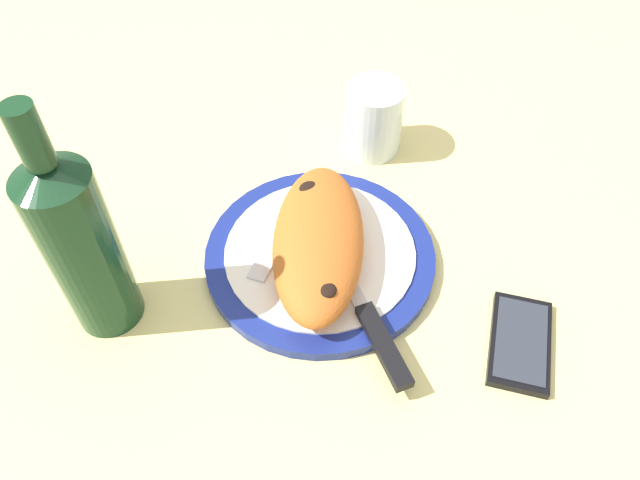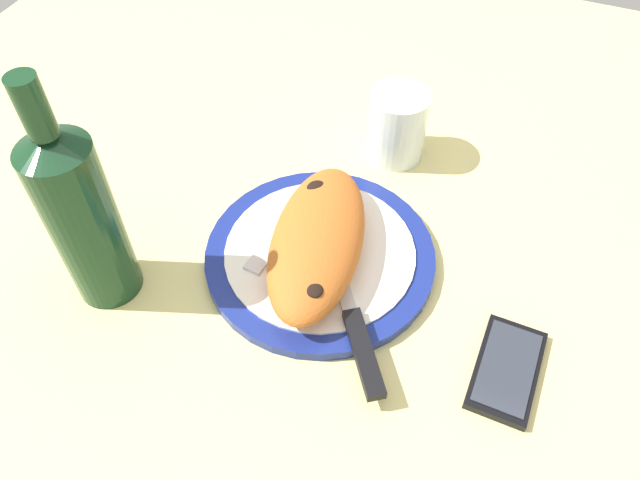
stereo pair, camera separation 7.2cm
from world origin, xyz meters
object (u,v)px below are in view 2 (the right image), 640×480
Objects in this scene: smartphone at (507,369)px; wine_bottle at (82,216)px; water_glass at (397,130)px; calzone at (319,241)px; knife at (355,325)px; plate at (320,256)px; fork at (283,230)px.

smartphone is 47.26cm from wine_bottle.
smartphone is at bearing 37.14° from water_glass.
water_glass is at bearing 145.04° from wine_bottle.
calzone is 0.87× the size of wine_bottle.
calzone is 10.96cm from knife.
smartphone is 0.41× the size of wine_bottle.
plate is at bearing -169.04° from calzone.
smartphone is at bearing 96.87° from knife.
plate is 1.55× the size of fork.
knife is 2.17× the size of water_glass.
plate is at bearing 120.28° from wine_bottle.
wine_bottle reaches higher than calzone.
knife is 1.82× the size of smartphone.
calzone reaches higher than knife.
calzone is at bearing -136.45° from knife.
water_glass is 42.59cm from wine_bottle.
wine_bottle is at bearing -49.71° from fork.
water_glass is (-30.31, -5.04, 2.01)cm from knife.
plate is at bearing -138.61° from knife.
knife is at bearing 41.39° from plate.
calzone reaches higher than plate.
fork is 1.50× the size of smartphone.
plate is 24.84cm from smartphone.
plate is 5.63cm from fork.
water_glass is (-28.34, -21.46, 3.74)cm from smartphone.
calzone is at bearing 118.54° from wine_bottle.
calzone is 2.52× the size of water_glass.
fork reaches higher than plate.
plate is at bearing -105.33° from smartphone.
wine_bottle is at bearing -82.13° from knife.
calzone is 1.16× the size of knife.
knife is at bearing 53.30° from fork.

